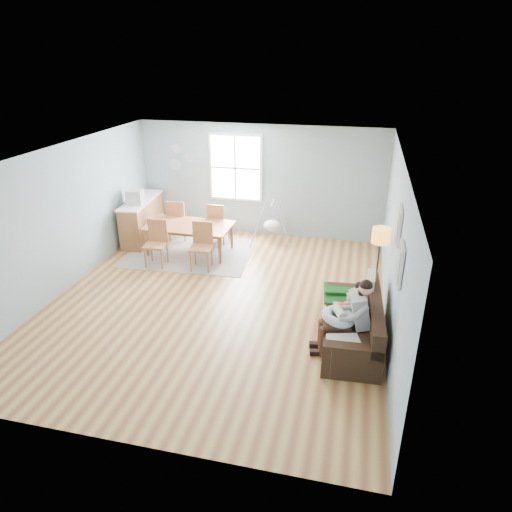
% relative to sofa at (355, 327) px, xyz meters
% --- Properties ---
extents(room, '(8.40, 9.40, 3.90)m').
position_rel_sofa_xyz_m(room, '(-2.51, 0.80, 2.14)').
color(room, '#935734').
extents(window, '(1.32, 0.08, 1.62)m').
position_rel_sofa_xyz_m(window, '(-3.11, 4.26, 1.37)').
color(window, white).
rests_on(window, room).
extents(pictures, '(0.05, 1.34, 0.74)m').
position_rel_sofa_xyz_m(pictures, '(0.46, -0.25, 1.57)').
color(pictures, white).
rests_on(pictures, room).
extents(wall_plates, '(0.67, 0.02, 0.66)m').
position_rel_sofa_xyz_m(wall_plates, '(-4.51, 4.27, 1.55)').
color(wall_plates, '#8EA0AA').
rests_on(wall_plates, room).
extents(sofa, '(0.94, 2.00, 0.79)m').
position_rel_sofa_xyz_m(sofa, '(0.00, 0.00, 0.00)').
color(sofa, black).
rests_on(sofa, room).
extents(green_throw, '(0.97, 0.83, 0.04)m').
position_rel_sofa_xyz_m(green_throw, '(-0.11, 0.65, 0.22)').
color(green_throw, '#125017').
rests_on(green_throw, sofa).
extents(beige_pillow, '(0.16, 0.49, 0.48)m').
position_rel_sofa_xyz_m(beige_pillow, '(0.18, 0.52, 0.45)').
color(beige_pillow, '#BFB492').
rests_on(beige_pillow, sofa).
extents(father, '(0.91, 0.49, 1.25)m').
position_rel_sofa_xyz_m(father, '(-0.11, -0.29, 0.39)').
color(father, gray).
rests_on(father, sofa).
extents(nursing_pillow, '(0.56, 0.54, 0.21)m').
position_rel_sofa_xyz_m(nursing_pillow, '(-0.26, -0.29, 0.33)').
color(nursing_pillow, '#C8E1FA').
rests_on(nursing_pillow, father).
extents(infant, '(0.23, 0.37, 0.13)m').
position_rel_sofa_xyz_m(infant, '(-0.27, -0.26, 0.42)').
color(infant, silver).
rests_on(infant, nursing_pillow).
extents(toddler, '(0.51, 0.27, 0.79)m').
position_rel_sofa_xyz_m(toddler, '(-0.08, 0.18, 0.39)').
color(toddler, white).
rests_on(toddler, sofa).
extents(floor_lamp, '(0.30, 0.30, 1.51)m').
position_rel_sofa_xyz_m(floor_lamp, '(0.29, 1.24, 0.97)').
color(floor_lamp, black).
rests_on(floor_lamp, room).
extents(storage_cube, '(0.54, 0.51, 0.50)m').
position_rel_sofa_xyz_m(storage_cube, '(-0.15, -0.74, -0.03)').
color(storage_cube, silver).
rests_on(storage_cube, room).
extents(rug, '(2.90, 2.27, 0.01)m').
position_rel_sofa_xyz_m(rug, '(-3.79, 2.72, -0.27)').
color(rug, gray).
rests_on(rug, room).
extents(dining_table, '(1.91, 1.08, 0.67)m').
position_rel_sofa_xyz_m(dining_table, '(-3.79, 2.72, 0.05)').
color(dining_table, brown).
rests_on(dining_table, rug).
extents(chair_sw, '(0.47, 0.47, 0.99)m').
position_rel_sofa_xyz_m(chair_sw, '(-4.24, 2.01, 0.28)').
color(chair_sw, '#986434').
rests_on(chair_sw, rug).
extents(chair_se, '(0.49, 0.49, 1.00)m').
position_rel_sofa_xyz_m(chair_se, '(-3.25, 2.07, 0.29)').
color(chair_se, '#986434').
rests_on(chair_se, rug).
extents(chair_nw, '(0.49, 0.49, 1.01)m').
position_rel_sofa_xyz_m(chair_nw, '(-4.33, 3.37, 0.30)').
color(chair_nw, '#986434').
rests_on(chair_nw, rug).
extents(chair_ne, '(0.48, 0.48, 0.99)m').
position_rel_sofa_xyz_m(chair_ne, '(-3.34, 3.44, 0.29)').
color(chair_ne, '#986434').
rests_on(chair_ne, rug).
extents(counter, '(0.69, 1.82, 1.00)m').
position_rel_sofa_xyz_m(counter, '(-5.21, 3.30, 0.22)').
color(counter, brown).
rests_on(counter, room).
extents(monitor, '(0.40, 0.38, 0.33)m').
position_rel_sofa_xyz_m(monitor, '(-5.16, 2.96, 0.88)').
color(monitor, '#B8B8BD').
rests_on(monitor, counter).
extents(baby_swing, '(1.04, 1.05, 0.98)m').
position_rel_sofa_xyz_m(baby_swing, '(-2.10, 3.81, 0.16)').
color(baby_swing, '#B8B8BD').
rests_on(baby_swing, room).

